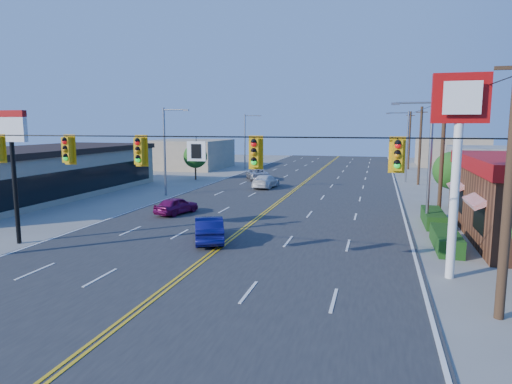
% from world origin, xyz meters
% --- Properties ---
extents(ground, '(160.00, 160.00, 0.00)m').
position_xyz_m(ground, '(0.00, 0.00, 0.00)').
color(ground, gray).
rests_on(ground, ground).
extents(road, '(20.00, 120.00, 0.06)m').
position_xyz_m(road, '(0.00, 20.00, 0.03)').
color(road, '#2D2D30').
rests_on(road, ground).
extents(signal_span, '(24.32, 0.34, 9.00)m').
position_xyz_m(signal_span, '(-0.12, 0.00, 4.89)').
color(signal_span, '#47301E').
rests_on(signal_span, ground).
extents(kfc_pylon, '(2.20, 0.36, 8.50)m').
position_xyz_m(kfc_pylon, '(11.00, 4.00, 6.04)').
color(kfc_pylon, white).
rests_on(kfc_pylon, ground).
extents(strip_mall, '(10.40, 26.40, 4.40)m').
position_xyz_m(strip_mall, '(-22.00, 18.00, 2.25)').
color(strip_mall, tan).
rests_on(strip_mall, ground).
extents(pizza_hut_sign, '(1.90, 0.30, 6.85)m').
position_xyz_m(pizza_hut_sign, '(-11.00, 4.00, 5.18)').
color(pizza_hut_sign, black).
rests_on(pizza_hut_sign, ground).
extents(streetlight_se, '(2.55, 0.25, 8.00)m').
position_xyz_m(streetlight_se, '(10.79, 14.00, 4.51)').
color(streetlight_se, gray).
rests_on(streetlight_se, ground).
extents(streetlight_ne, '(2.55, 0.25, 8.00)m').
position_xyz_m(streetlight_ne, '(10.79, 38.00, 4.51)').
color(streetlight_ne, gray).
rests_on(streetlight_ne, ground).
extents(streetlight_sw, '(2.55, 0.25, 8.00)m').
position_xyz_m(streetlight_sw, '(-10.79, 22.00, 4.51)').
color(streetlight_sw, gray).
rests_on(streetlight_sw, ground).
extents(streetlight_nw, '(2.55, 0.25, 8.00)m').
position_xyz_m(streetlight_nw, '(-10.79, 48.00, 4.51)').
color(streetlight_nw, gray).
rests_on(streetlight_nw, ground).
extents(utility_pole_near, '(0.28, 0.28, 8.40)m').
position_xyz_m(utility_pole_near, '(12.20, 18.00, 4.20)').
color(utility_pole_near, '#47301E').
rests_on(utility_pole_near, ground).
extents(utility_pole_mid, '(0.28, 0.28, 8.40)m').
position_xyz_m(utility_pole_mid, '(12.20, 36.00, 4.20)').
color(utility_pole_mid, '#47301E').
rests_on(utility_pole_mid, ground).
extents(utility_pole_far, '(0.28, 0.28, 8.40)m').
position_xyz_m(utility_pole_far, '(12.20, 54.00, 4.20)').
color(utility_pole_far, '#47301E').
rests_on(utility_pole_far, ground).
extents(tree_kfc_rear, '(2.94, 2.94, 4.41)m').
position_xyz_m(tree_kfc_rear, '(13.50, 22.00, 2.93)').
color(tree_kfc_rear, '#47301E').
rests_on(tree_kfc_rear, ground).
extents(tree_west, '(2.80, 2.80, 4.20)m').
position_xyz_m(tree_west, '(-13.00, 34.00, 2.79)').
color(tree_west, '#47301E').
rests_on(tree_west, ground).
extents(bld_east_mid, '(12.00, 10.00, 4.00)m').
position_xyz_m(bld_east_mid, '(22.00, 40.00, 2.00)').
color(bld_east_mid, gray).
rests_on(bld_east_mid, ground).
extents(bld_west_far, '(11.00, 12.00, 4.20)m').
position_xyz_m(bld_west_far, '(-20.00, 48.00, 2.10)').
color(bld_west_far, tan).
rests_on(bld_west_far, ground).
extents(bld_east_far, '(10.00, 10.00, 4.40)m').
position_xyz_m(bld_east_far, '(19.00, 62.00, 2.20)').
color(bld_east_far, tan).
rests_on(bld_east_far, ground).
extents(car_magenta, '(2.42, 3.92, 1.25)m').
position_xyz_m(car_magenta, '(-6.09, 13.69, 0.62)').
color(car_magenta, '#6F0C49').
rests_on(car_magenta, ground).
extents(car_blue, '(3.01, 4.52, 1.41)m').
position_xyz_m(car_blue, '(-1.01, 6.94, 0.70)').
color(car_blue, '#0F1058').
rests_on(car_blue, ground).
extents(car_white, '(2.24, 4.74, 1.34)m').
position_xyz_m(car_white, '(-3.18, 28.96, 0.67)').
color(car_white, white).
rests_on(car_white, ground).
extents(car_silver, '(3.92, 5.26, 1.33)m').
position_xyz_m(car_silver, '(-5.83, 35.61, 0.66)').
color(car_silver, silver).
rests_on(car_silver, ground).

